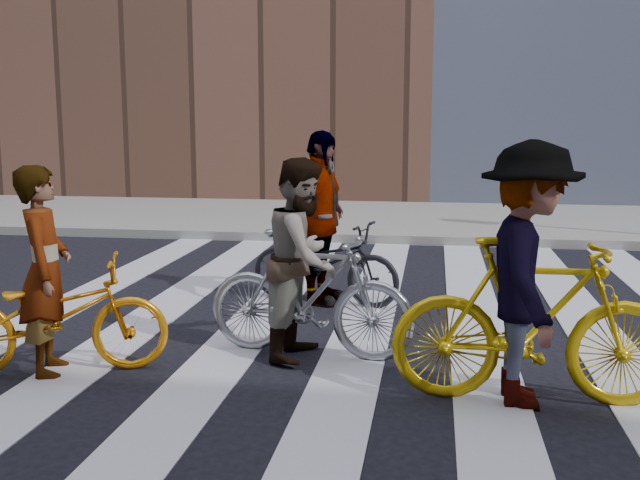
% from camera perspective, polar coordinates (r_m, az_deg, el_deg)
% --- Properties ---
extents(ground, '(100.00, 100.00, 0.00)m').
position_cam_1_polar(ground, '(7.28, 7.62, -7.02)').
color(ground, black).
rests_on(ground, ground).
extents(sidewalk_far, '(100.00, 5.00, 0.15)m').
position_cam_1_polar(sidewalk_far, '(14.62, 8.25, 1.50)').
color(sidewalk_far, gray).
rests_on(sidewalk_far, ground).
extents(zebra_crosswalk, '(8.25, 10.00, 0.01)m').
position_cam_1_polar(zebra_crosswalk, '(7.28, 7.62, -6.97)').
color(zebra_crosswalk, silver).
rests_on(zebra_crosswalk, ground).
extents(bike_yellow_left, '(1.89, 1.17, 0.94)m').
position_cam_1_polar(bike_yellow_left, '(6.37, -19.64, -5.48)').
color(bike_yellow_left, orange).
rests_on(bike_yellow_left, ground).
extents(bike_silver_mid, '(1.88, 0.78, 1.10)m').
position_cam_1_polar(bike_silver_mid, '(6.40, -0.81, -4.14)').
color(bike_silver_mid, '#A4A8AE').
rests_on(bike_silver_mid, ground).
extents(bike_yellow_right, '(2.01, 0.59, 1.21)m').
position_cam_1_polar(bike_yellow_right, '(5.55, 15.97, -6.00)').
color(bike_yellow_right, '#C69D0B').
rests_on(bike_yellow_right, ground).
extents(bike_dark_rear, '(1.85, 1.05, 0.92)m').
position_cam_1_polar(bike_dark_rear, '(8.26, 0.34, -1.71)').
color(bike_dark_rear, black).
rests_on(bike_dark_rear, ground).
extents(rider_left, '(0.58, 0.71, 1.67)m').
position_cam_1_polar(rider_left, '(6.31, -20.22, -2.22)').
color(rider_left, slate).
rests_on(rider_left, ground).
extents(rider_mid, '(0.76, 0.92, 1.71)m').
position_cam_1_polar(rider_mid, '(6.35, -1.26, -1.42)').
color(rider_mid, slate).
rests_on(rider_mid, ground).
extents(rider_right, '(0.71, 1.23, 1.89)m').
position_cam_1_polar(rider_right, '(5.47, 15.61, -2.55)').
color(rider_right, slate).
rests_on(rider_right, ground).
extents(rider_rear, '(0.74, 1.20, 1.90)m').
position_cam_1_polar(rider_rear, '(8.18, 0.00, 1.69)').
color(rider_rear, slate).
rests_on(rider_rear, ground).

